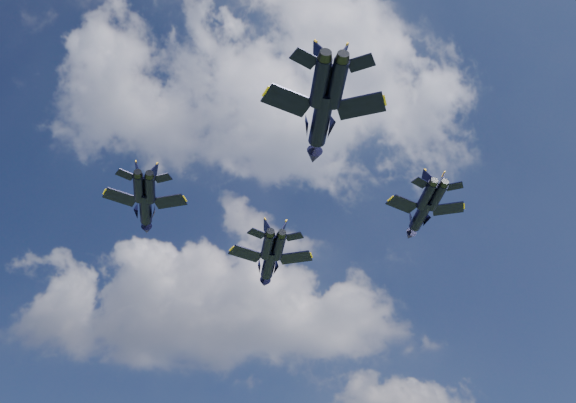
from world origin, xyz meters
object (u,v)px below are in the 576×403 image
(jet_lead, at_px, (269,264))
(jet_left, at_px, (146,209))
(jet_slot, at_px, (321,121))
(jet_right, at_px, (420,216))

(jet_lead, bearing_deg, jet_left, -139.55)
(jet_slot, bearing_deg, jet_right, 44.88)
(jet_lead, height_order, jet_slot, jet_lead)
(jet_right, xyz_separation_m, jet_slot, (-13.50, -17.50, 0.64))
(jet_left, bearing_deg, jet_slot, -40.62)
(jet_left, relative_size, jet_slot, 0.76)
(jet_lead, xyz_separation_m, jet_right, (21.03, -13.86, -1.47))
(jet_left, relative_size, jet_right, 0.99)
(jet_lead, relative_size, jet_right, 1.19)
(jet_left, bearing_deg, jet_right, -3.25)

